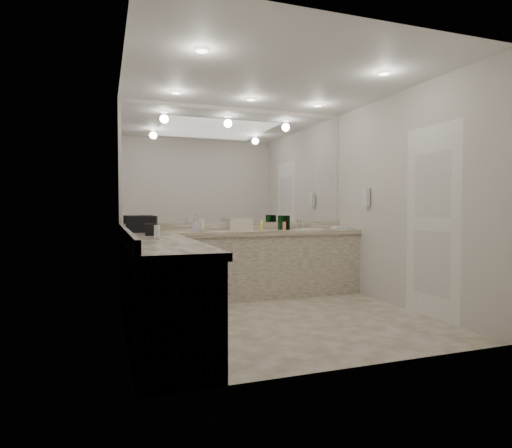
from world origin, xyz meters
name	(u,v)px	position (x,y,z in m)	size (l,w,h in m)	color
floor	(279,319)	(0.00, 0.00, 0.00)	(3.20, 3.20, 0.00)	beige
ceiling	(280,76)	(0.00, 0.00, 2.60)	(3.20, 3.20, 0.00)	white
wall_back	(238,201)	(0.00, 1.50, 1.30)	(3.20, 0.02, 2.60)	beige
wall_left	(124,197)	(-1.60, 0.00, 1.30)	(0.02, 3.00, 2.60)	beige
wall_right	(403,200)	(1.60, 0.00, 1.30)	(0.02, 3.00, 2.60)	beige
vanity_back_base	(245,266)	(0.00, 1.20, 0.42)	(3.20, 0.60, 0.84)	beige
vanity_back_top	(245,233)	(0.00, 1.19, 0.87)	(3.20, 0.64, 0.06)	beige
vanity_left_base	(161,293)	(-1.30, -0.30, 0.42)	(0.60, 2.40, 0.84)	beige
vanity_left_top	(161,244)	(-1.29, -0.30, 0.87)	(0.64, 2.42, 0.06)	beige
backsplash_back	(239,226)	(0.00, 1.48, 0.95)	(3.20, 0.04, 0.10)	beige
backsplash_left	(126,234)	(-1.58, 0.00, 0.95)	(0.04, 3.00, 0.10)	beige
mirror_back	(239,167)	(0.00, 1.49, 1.77)	(3.12, 0.01, 1.55)	white
mirror_left	(125,147)	(-1.59, 0.00, 1.77)	(0.01, 2.92, 1.55)	white
sink	(309,230)	(0.95, 1.20, 0.90)	(0.44, 0.44, 0.03)	white
faucet	(302,224)	(0.95, 1.41, 0.97)	(0.24, 0.16, 0.14)	silver
wall_phone	(366,197)	(1.56, 0.70, 1.35)	(0.06, 0.10, 0.24)	white
door	(432,222)	(1.59, -0.50, 1.05)	(0.02, 0.82, 2.10)	white
black_toiletry_bag	(142,224)	(-1.34, 1.21, 1.00)	(0.36, 0.22, 0.20)	black
black_bag_spill	(150,229)	(-1.30, 0.58, 0.97)	(0.11, 0.24, 0.13)	black
cream_cosmetic_case	(242,224)	(-0.03, 1.25, 0.98)	(0.28, 0.17, 0.16)	beige
hand_towel	(340,228)	(1.41, 1.13, 0.92)	(0.23, 0.15, 0.04)	white
lotion_left	(157,232)	(-1.30, -0.05, 0.97)	(0.06, 0.06, 0.13)	white
soap_bottle_a	(202,223)	(-0.57, 1.30, 1.00)	(0.08, 0.08, 0.21)	silver
soap_bottle_b	(196,225)	(-0.67, 1.19, 0.98)	(0.07, 0.08, 0.17)	silver
soap_bottle_c	(248,224)	(0.05, 1.22, 0.99)	(0.13, 0.13, 0.17)	#FFD88C
green_bottle_0	(286,223)	(0.61, 1.25, 1.00)	(0.07, 0.07, 0.20)	#0C4416
green_bottle_1	(280,223)	(0.54, 1.25, 1.00)	(0.07, 0.07, 0.20)	#0C4416
green_bottle_2	(287,223)	(0.63, 1.22, 1.00)	(0.07, 0.07, 0.20)	#0C4416
green_bottle_3	(287,223)	(0.63, 1.25, 1.00)	(0.06, 0.06, 0.19)	#0C4416
amenity_bottle_0	(232,225)	(-0.17, 1.25, 0.97)	(0.06, 0.06, 0.15)	silver
amenity_bottle_1	(261,225)	(0.26, 1.28, 0.97)	(0.04, 0.04, 0.14)	#F2D84C
amenity_bottle_2	(152,228)	(-1.21, 1.29, 0.95)	(0.06, 0.06, 0.10)	#3F3F4C
amenity_bottle_3	(233,228)	(-0.15, 1.26, 0.93)	(0.05, 0.05, 0.07)	#E0B28C
amenity_bottle_4	(284,226)	(0.55, 1.15, 0.96)	(0.05, 0.05, 0.11)	#E57F66
amenity_bottle_5	(240,227)	(-0.03, 1.30, 0.94)	(0.04, 0.04, 0.07)	#F2D84C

